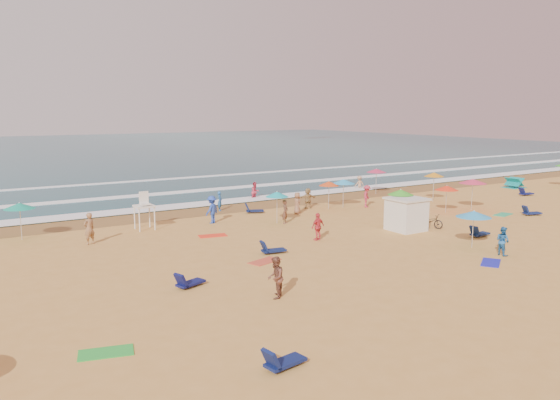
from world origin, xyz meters
TOP-DOWN VIEW (x-y plane):
  - ground at (0.00, 0.00)m, footprint 220.00×220.00m
  - ocean at (0.00, 84.00)m, footprint 220.00×140.00m
  - wet_sand at (0.00, 12.50)m, footprint 220.00×220.00m
  - surf_foam at (0.00, 21.32)m, footprint 200.00×18.70m
  - cabana at (6.52, -0.78)m, footprint 2.00×2.00m
  - cabana_roof at (6.52, -0.78)m, footprint 2.20×2.20m
  - bicycle at (8.42, -1.08)m, footprint 1.12×1.84m
  - lifeguard_stand at (-7.65, 8.40)m, footprint 1.20×1.20m
  - beach_umbrellas at (2.70, 1.84)m, footprint 60.95×24.89m
  - loungers at (5.27, -2.58)m, footprint 38.10×23.16m
  - towels at (-0.94, -1.50)m, footprint 48.73×17.43m
  - popup_tents at (28.14, 1.97)m, footprint 5.78×13.22m
  - beachgoers at (-0.33, 5.89)m, footprint 36.80×24.41m

SIDE VIEW (x-z plane):
  - ground at x=0.00m, z-range 0.00..0.00m
  - ocean at x=0.00m, z-range -0.09..0.09m
  - wet_sand at x=0.00m, z-range 0.01..0.01m
  - towels at x=-0.94m, z-range 0.00..0.03m
  - surf_foam at x=0.00m, z-range 0.08..0.12m
  - loungers at x=5.27m, z-range 0.00..0.34m
  - bicycle at x=8.42m, z-range 0.00..0.91m
  - popup_tents at x=28.14m, z-range 0.00..1.20m
  - beachgoers at x=-0.33m, z-range -0.27..1.87m
  - cabana at x=6.52m, z-range 0.00..2.00m
  - lifeguard_stand at x=-7.65m, z-range 0.00..2.10m
  - cabana_roof at x=6.52m, z-range 2.00..2.12m
  - beach_umbrellas at x=2.70m, z-range 1.72..2.53m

